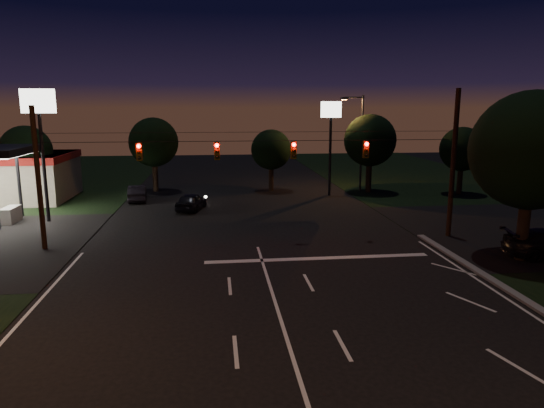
{
  "coord_description": "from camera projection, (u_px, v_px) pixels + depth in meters",
  "views": [
    {
      "loc": [
        -2.34,
        -12.7,
        7.87
      ],
      "look_at": [
        0.54,
        11.54,
        3.0
      ],
      "focal_mm": 32.0,
      "sensor_mm": 36.0,
      "label": 1
    }
  ],
  "objects": [
    {
      "name": "tree_right_near",
      "position": [
        529.0,
        152.0,
        24.53
      ],
      "size": [
        6.0,
        6.0,
        8.76
      ],
      "color": "black",
      "rests_on": "ground"
    },
    {
      "name": "car_oncoming_a",
      "position": [
        191.0,
        201.0,
        37.79
      ],
      "size": [
        2.58,
        4.26,
        1.36
      ],
      "primitive_type": "imported",
      "rotation": [
        0.0,
        0.0,
        2.88
      ],
      "color": "black",
      "rests_on": "ground"
    },
    {
      "name": "stop_bar",
      "position": [
        318.0,
        258.0,
        25.72
      ],
      "size": [
        12.0,
        0.5,
        0.01
      ],
      "primitive_type": "cube",
      "color": "silver",
      "rests_on": "ground"
    },
    {
      "name": "utility_pole_left",
      "position": [
        45.0,
        249.0,
        27.4
      ],
      "size": [
        0.28,
        0.28,
        8.0
      ],
      "primitive_type": "cylinder",
      "color": "black",
      "rests_on": "ground"
    },
    {
      "name": "car_oncoming_b",
      "position": [
        137.0,
        193.0,
        41.48
      ],
      "size": [
        1.9,
        4.26,
        1.36
      ],
      "primitive_type": "imported",
      "rotation": [
        0.0,
        0.0,
        3.26
      ],
      "color": "black",
      "rests_on": "ground"
    },
    {
      "name": "pole_sign_right",
      "position": [
        331.0,
        126.0,
        43.1
      ],
      "size": [
        1.8,
        0.3,
        8.4
      ],
      "color": "black",
      "rests_on": "ground"
    },
    {
      "name": "tree_far_a",
      "position": [
        27.0,
        151.0,
        40.59
      ],
      "size": [
        4.2,
        4.2,
        6.42
      ],
      "color": "black",
      "rests_on": "ground"
    },
    {
      "name": "tree_far_c",
      "position": [
        271.0,
        150.0,
        46.0
      ],
      "size": [
        3.8,
        3.8,
        5.86
      ],
      "color": "black",
      "rests_on": "ground"
    },
    {
      "name": "tree_far_d",
      "position": [
        370.0,
        141.0,
        44.94
      ],
      "size": [
        4.8,
        4.8,
        7.3
      ],
      "color": "black",
      "rests_on": "ground"
    },
    {
      "name": "utility_pole_right",
      "position": [
        448.0,
        236.0,
        30.17
      ],
      "size": [
        0.3,
        0.3,
        9.0
      ],
      "primitive_type": "cylinder",
      "color": "black",
      "rests_on": "ground"
    },
    {
      "name": "ground",
      "position": [
        300.0,
        381.0,
        14.18
      ],
      "size": [
        140.0,
        140.0,
        0.0
      ],
      "primitive_type": "plane",
      "color": "black",
      "rests_on": "ground"
    },
    {
      "name": "pole_sign_left_near",
      "position": [
        40.0,
        121.0,
        32.62
      ],
      "size": [
        2.2,
        0.3,
        9.1
      ],
      "color": "black",
      "rests_on": "ground"
    },
    {
      "name": "tree_far_b",
      "position": [
        154.0,
        143.0,
        45.59
      ],
      "size": [
        4.6,
        4.6,
        6.98
      ],
      "color": "black",
      "rests_on": "ground"
    },
    {
      "name": "street_light_right_far",
      "position": [
        359.0,
        136.0,
        45.62
      ],
      "size": [
        2.2,
        0.35,
        9.0
      ],
      "color": "black",
      "rests_on": "ground"
    },
    {
      "name": "signal_span",
      "position": [
        256.0,
        150.0,
        27.67
      ],
      "size": [
        24.0,
        0.4,
        1.56
      ],
      "color": "black",
      "rests_on": "ground"
    },
    {
      "name": "tree_far_e",
      "position": [
        462.0,
        150.0,
        44.04
      ],
      "size": [
        4.0,
        4.0,
        6.18
      ],
      "color": "black",
      "rests_on": "ground"
    }
  ]
}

